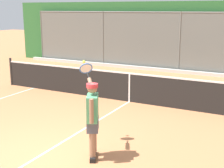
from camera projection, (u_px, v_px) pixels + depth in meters
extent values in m
plane|color=#C67A4C|center=(36.00, 158.00, 6.45)|extent=(60.00, 60.00, 0.00)
cube|color=white|center=(80.00, 131.00, 7.86)|extent=(0.05, 5.80, 0.01)
cylinder|color=slate|center=(180.00, 42.00, 14.85)|extent=(0.07, 0.07, 2.81)
cylinder|color=slate|center=(103.00, 39.00, 16.69)|extent=(0.07, 0.07, 2.81)
cylinder|color=slate|center=(42.00, 36.00, 18.52)|extent=(0.07, 0.07, 2.81)
cylinder|color=slate|center=(181.00, 12.00, 14.54)|extent=(16.28, 0.05, 0.05)
cube|color=slate|center=(180.00, 42.00, 14.85)|extent=(16.28, 0.02, 2.81)
cube|color=#2D6B33|center=(184.00, 36.00, 15.36)|extent=(19.28, 0.90, 3.28)
cube|color=silver|center=(177.00, 71.00, 15.00)|extent=(17.28, 0.18, 0.15)
cylinder|color=#2D2D2D|center=(11.00, 71.00, 12.54)|extent=(0.09, 0.09, 1.07)
cube|color=black|center=(129.00, 88.00, 10.26)|extent=(10.11, 0.02, 0.91)
cube|color=white|center=(130.00, 73.00, 10.15)|extent=(10.11, 0.04, 0.05)
cube|color=white|center=(129.00, 88.00, 10.26)|extent=(0.05, 0.04, 0.91)
cube|color=black|center=(93.00, 158.00, 6.35)|extent=(0.22, 0.28, 0.09)
cylinder|color=#8C664C|center=(93.00, 140.00, 6.26)|extent=(0.13, 0.13, 0.71)
cube|color=black|center=(94.00, 153.00, 6.58)|extent=(0.22, 0.28, 0.09)
cylinder|color=#8C664C|center=(93.00, 135.00, 6.49)|extent=(0.13, 0.13, 0.71)
cube|color=#474C56|center=(93.00, 124.00, 6.31)|extent=(0.37, 0.43, 0.26)
cube|color=#4C9E6B|center=(93.00, 108.00, 6.23)|extent=(0.39, 0.48, 0.51)
cylinder|color=#8C664C|center=(92.00, 111.00, 5.96)|extent=(0.08, 0.08, 0.47)
cylinder|color=#8C664C|center=(91.00, 85.00, 6.55)|extent=(0.31, 0.31, 0.27)
sphere|color=#8C664C|center=(92.00, 88.00, 6.14)|extent=(0.20, 0.20, 0.20)
cylinder|color=red|center=(92.00, 86.00, 6.13)|extent=(0.30, 0.30, 0.07)
cube|color=red|center=(93.00, 86.00, 6.24)|extent=(0.23, 0.23, 0.02)
cylinder|color=black|center=(88.00, 76.00, 6.73)|extent=(0.14, 0.14, 0.13)
torus|color=#28569E|center=(86.00, 68.00, 6.88)|extent=(0.33, 0.34, 0.26)
cylinder|color=silver|center=(86.00, 68.00, 6.88)|extent=(0.27, 0.28, 0.21)
sphere|color=#C1D138|center=(84.00, 62.00, 7.02)|extent=(0.07, 0.07, 0.07)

